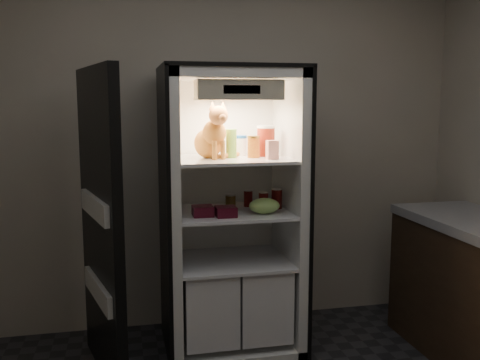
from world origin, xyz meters
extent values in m
plane|color=#BCB09D|center=(0.00, 1.80, 1.35)|extent=(3.60, 0.00, 3.60)
cube|color=white|center=(0.00, 1.67, 0.93)|extent=(0.85, 0.06, 1.85)
cube|color=white|center=(-0.40, 1.35, 0.93)|extent=(0.06, 0.70, 1.85)
cube|color=white|center=(0.40, 1.35, 0.93)|extent=(0.06, 0.70, 1.85)
cube|color=white|center=(0.00, 1.35, 1.82)|extent=(0.85, 0.70, 0.06)
cube|color=white|center=(0.00, 1.35, 0.03)|extent=(0.85, 0.70, 0.06)
cube|color=black|center=(-0.44, 1.35, 0.93)|extent=(0.02, 0.72, 1.87)
cube|color=black|center=(0.44, 1.35, 0.93)|extent=(0.02, 0.72, 1.87)
cube|color=black|center=(0.00, 1.35, 1.86)|extent=(0.90, 0.72, 0.02)
cube|color=white|center=(0.00, 1.32, 1.28)|extent=(0.73, 0.62, 0.02)
cube|color=white|center=(0.00, 1.32, 0.93)|extent=(0.73, 0.62, 0.02)
cube|color=white|center=(-0.18, 1.32, 0.35)|extent=(0.34, 0.58, 0.48)
cube|color=white|center=(0.18, 1.32, 0.35)|extent=(0.34, 0.58, 0.48)
cube|color=white|center=(0.00, 1.32, 0.60)|extent=(0.73, 0.62, 0.02)
cube|color=beige|center=(0.00, 1.11, 1.72)|extent=(0.52, 0.18, 0.12)
cube|color=black|center=(0.00, 1.02, 1.72)|extent=(0.22, 0.01, 0.05)
cube|color=black|center=(-0.83, 1.13, 0.93)|extent=(0.27, 0.86, 1.85)
cube|color=white|center=(-0.84, 1.07, 0.55)|extent=(0.21, 0.63, 0.12)
cube|color=white|center=(-0.84, 1.07, 1.05)|extent=(0.21, 0.63, 0.12)
ellipsoid|color=#BE5A18|center=(-0.15, 1.37, 1.38)|extent=(0.24, 0.27, 0.19)
ellipsoid|color=#BE5A18|center=(-0.12, 1.28, 1.45)|extent=(0.18, 0.17, 0.16)
sphere|color=#BC5724|center=(-0.10, 1.23, 1.56)|extent=(0.15, 0.15, 0.12)
sphere|color=#BC5724|center=(-0.09, 1.18, 1.55)|extent=(0.06, 0.06, 0.05)
cone|color=#BC5724|center=(-0.14, 1.22, 1.62)|extent=(0.06, 0.06, 0.05)
cone|color=#BC5724|center=(-0.07, 1.24, 1.62)|extent=(0.06, 0.06, 0.05)
cylinder|color=#BE5A18|center=(-0.13, 1.22, 1.35)|extent=(0.03, 0.03, 0.12)
cylinder|color=#BE5A18|center=(-0.08, 1.23, 1.35)|extent=(0.03, 0.03, 0.12)
cylinder|color=#BE5A18|center=(-0.03, 1.32, 1.31)|extent=(0.19, 0.17, 0.03)
cylinder|color=#25892B|center=(0.00, 1.32, 1.38)|extent=(0.07, 0.07, 0.17)
cylinder|color=#25892B|center=(0.00, 1.32, 1.47)|extent=(0.07, 0.07, 0.02)
cylinder|color=white|center=(0.08, 1.47, 1.35)|extent=(0.10, 0.10, 0.12)
cylinder|color=#1854AB|center=(0.08, 1.47, 1.42)|extent=(0.10, 0.10, 0.02)
cylinder|color=maroon|center=(0.14, 1.30, 1.35)|extent=(0.08, 0.08, 0.13)
cylinder|color=#AA7B2D|center=(0.14, 1.30, 1.42)|extent=(0.08, 0.08, 0.01)
cylinder|color=maroon|center=(0.24, 1.38, 1.38)|extent=(0.12, 0.12, 0.19)
cylinder|color=white|center=(0.24, 1.38, 1.48)|extent=(0.12, 0.12, 0.02)
cube|color=white|center=(0.23, 1.18, 1.35)|extent=(0.07, 0.07, 0.12)
cylinder|color=black|center=(0.14, 1.44, 0.99)|extent=(0.06, 0.06, 0.11)
cylinder|color=#B2B2B2|center=(0.14, 1.44, 1.05)|extent=(0.06, 0.06, 0.00)
cylinder|color=black|center=(0.31, 1.33, 1.00)|extent=(0.07, 0.07, 0.13)
cylinder|color=#B2B2B2|center=(0.31, 1.33, 1.07)|extent=(0.07, 0.07, 0.00)
cylinder|color=black|center=(0.21, 1.31, 1.00)|extent=(0.06, 0.06, 0.11)
cylinder|color=#B2B2B2|center=(0.21, 1.31, 1.06)|extent=(0.06, 0.06, 0.00)
cylinder|color=#4E3616|center=(0.01, 1.41, 0.98)|extent=(0.07, 0.07, 0.09)
cylinder|color=#B2B2B2|center=(0.01, 1.41, 1.03)|extent=(0.07, 0.07, 0.01)
ellipsoid|color=#8CB856|center=(0.18, 1.19, 0.99)|extent=(0.20, 0.15, 0.10)
cube|color=#4F0D1C|center=(-0.21, 1.20, 0.97)|extent=(0.13, 0.13, 0.06)
cube|color=#4F0D1C|center=(-0.07, 1.15, 0.97)|extent=(0.13, 0.13, 0.06)
camera|label=1|loc=(-0.69, -2.05, 1.64)|focal=40.00mm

